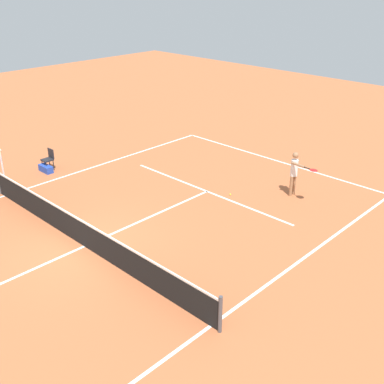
{
  "coord_description": "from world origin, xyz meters",
  "views": [
    {
      "loc": [
        -11.73,
        7.12,
        8.11
      ],
      "look_at": [
        -0.8,
        -4.21,
        0.8
      ],
      "focal_mm": 44.48,
      "sensor_mm": 36.0,
      "label": 1
    }
  ],
  "objects_px": {
    "tennis_ball": "(230,194)",
    "equipment_bag": "(46,169)",
    "courtside_chair_mid": "(49,158)",
    "player_serving": "(295,170)"
  },
  "relations": [
    {
      "from": "equipment_bag",
      "to": "courtside_chair_mid",
      "type": "bearing_deg",
      "value": -63.81
    },
    {
      "from": "tennis_ball",
      "to": "courtside_chair_mid",
      "type": "relative_size",
      "value": 0.07
    },
    {
      "from": "tennis_ball",
      "to": "equipment_bag",
      "type": "distance_m",
      "value": 8.4
    },
    {
      "from": "player_serving",
      "to": "equipment_bag",
      "type": "height_order",
      "value": "player_serving"
    },
    {
      "from": "player_serving",
      "to": "courtside_chair_mid",
      "type": "height_order",
      "value": "player_serving"
    },
    {
      "from": "courtside_chair_mid",
      "to": "equipment_bag",
      "type": "distance_m",
      "value": 0.49
    },
    {
      "from": "player_serving",
      "to": "courtside_chair_mid",
      "type": "relative_size",
      "value": 1.91
    },
    {
      "from": "equipment_bag",
      "to": "tennis_ball",
      "type": "bearing_deg",
      "value": -152.96
    },
    {
      "from": "tennis_ball",
      "to": "player_serving",
      "type": "bearing_deg",
      "value": -136.61
    },
    {
      "from": "tennis_ball",
      "to": "courtside_chair_mid",
      "type": "xyz_separation_m",
      "value": [
        7.62,
        3.55,
        0.5
      ]
    }
  ]
}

